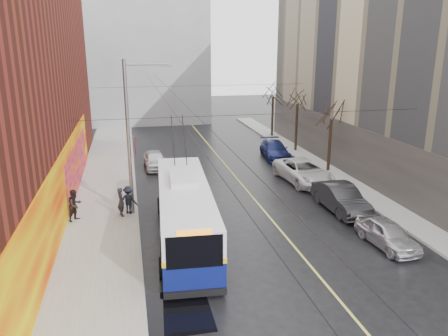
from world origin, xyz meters
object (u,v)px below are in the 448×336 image
object	(u,v)px
pedestrian_c	(129,200)
parked_car_d	(275,150)
following_car	(155,160)
pedestrian_b	(75,205)
tree_far	(273,89)
parked_car_a	(387,234)
tree_mid	(298,96)
streetlight_pole	(131,135)
parked_car_b	(341,198)
tree_near	(332,109)
trolleybus	(185,211)
pedestrian_a	(121,202)
parked_car_c	(303,171)

from	to	relation	value
pedestrian_c	parked_car_d	bearing A→B (deg)	-107.04
following_car	pedestrian_b	distance (m)	11.65
following_car	pedestrian_c	xyz separation A→B (m)	(-2.16, -10.04, 0.28)
tree_far	parked_car_a	distance (m)	27.43
pedestrian_b	tree_mid	bearing A→B (deg)	-12.92
tree_far	parked_car_a	size ratio (longest dim) A/B	1.67
streetlight_pole	tree_mid	world-z (taller)	streetlight_pole
parked_car_a	pedestrian_b	distance (m)	16.79
streetlight_pole	parked_car_b	xyz separation A→B (m)	(12.16, -1.97, -4.03)
tree_far	pedestrian_b	distance (m)	27.84
tree_near	trolleybus	size ratio (longest dim) A/B	0.54
tree_far	pedestrian_b	size ratio (longest dim) A/B	3.61
following_car	pedestrian_a	world-z (taller)	pedestrian_a
tree_near	pedestrian_a	distance (m)	17.59
tree_near	tree_far	xyz separation A→B (m)	(0.00, 14.00, 0.17)
pedestrian_a	pedestrian_c	xyz separation A→B (m)	(0.43, 0.27, -0.01)
trolleybus	following_car	bearing A→B (deg)	96.33
parked_car_b	tree_near	bearing A→B (deg)	68.30
trolleybus	parked_car_c	distance (m)	12.52
tree_near	tree_mid	world-z (taller)	tree_mid
parked_car_d	pedestrian_c	size ratio (longest dim) A/B	3.01
parked_car_a	parked_car_c	bearing A→B (deg)	86.27
streetlight_pole	parked_car_d	xyz separation A→B (m)	(12.45, 11.17, -4.12)
trolleybus	pedestrian_c	bearing A→B (deg)	129.58
parked_car_b	pedestrian_a	world-z (taller)	pedestrian_a
trolleybus	tree_near	bearing A→B (deg)	41.62
streetlight_pole	parked_car_a	xyz separation A→B (m)	(12.18, -6.90, -4.18)
parked_car_c	parked_car_d	size ratio (longest dim) A/B	1.16
streetlight_pole	parked_car_a	world-z (taller)	streetlight_pole
streetlight_pole	tree_mid	xyz separation A→B (m)	(15.14, 13.00, 0.41)
streetlight_pole	pedestrian_c	distance (m)	3.88
pedestrian_b	pedestrian_c	distance (m)	2.99
tree_far	parked_car_a	xyz separation A→B (m)	(-2.96, -26.90, -4.47)
tree_far	pedestrian_a	size ratio (longest dim) A/B	3.86
parked_car_b	parked_car_d	bearing A→B (deg)	87.53
pedestrian_c	pedestrian_b	bearing A→B (deg)	39.92
parked_car_c	pedestrian_c	world-z (taller)	pedestrian_c
parked_car_b	pedestrian_c	size ratio (longest dim) A/B	2.95
streetlight_pole	pedestrian_b	bearing A→B (deg)	-172.35
parked_car_b	streetlight_pole	bearing A→B (deg)	169.63
parked_car_d	pedestrian_b	xyz separation A→B (m)	(-15.77, -11.61, 0.33)
tree_far	parked_car_c	xyz separation A→B (m)	(-2.96, -16.07, -4.33)
pedestrian_b	pedestrian_c	size ratio (longest dim) A/B	1.09
parked_car_a	pedestrian_b	size ratio (longest dim) A/B	2.17
trolleybus	parked_car_a	size ratio (longest dim) A/B	3.02
streetlight_pole	pedestrian_b	size ratio (longest dim) A/B	4.94
parked_car_d	pedestrian_b	distance (m)	19.59
parked_car_d	pedestrian_c	distance (m)	17.02
tree_near	pedestrian_c	size ratio (longest dim) A/B	3.82
trolleybus	pedestrian_b	xyz separation A→B (m)	(-5.76, 3.45, -0.49)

